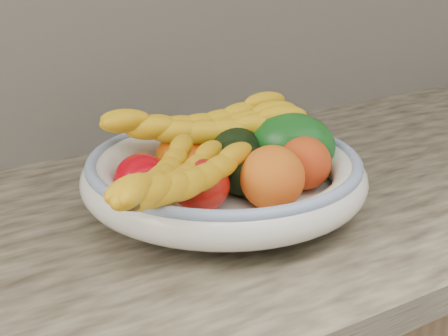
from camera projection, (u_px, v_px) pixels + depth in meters
The scene contains 13 objects.
fruit_bowl at pixel (224, 176), 0.94m from camera, with size 0.39×0.39×0.08m.
clementine_back_left at pixel (176, 154), 1.00m from camera, with size 0.06×0.06×0.05m, color #DE5B04.
clementine_back_right at pixel (210, 144), 1.05m from camera, with size 0.06×0.06×0.05m, color #F04F05.
clementine_back_mid at pixel (199, 156), 1.00m from camera, with size 0.05×0.05×0.05m, color #DE4D04.
tomato_left at pixel (142, 179), 0.89m from camera, with size 0.07×0.07×0.07m, color #BC010C.
tomato_near_left at pixel (200, 185), 0.87m from camera, with size 0.08×0.08×0.07m, color #AF130D.
avocado_center at pixel (239, 168), 0.92m from camera, with size 0.07×0.11×0.07m, color black.
avocado_right at pixel (236, 153), 0.98m from camera, with size 0.08×0.11×0.08m, color black.
green_mango at pixel (291, 144), 0.98m from camera, with size 0.08×0.13×0.09m, color #0E4D13.
peach_front at pixel (272, 178), 0.88m from camera, with size 0.08×0.08×0.08m, color orange.
peach_right at pixel (305, 163), 0.93m from camera, with size 0.07×0.07×0.07m, color orange.
banana_bunch_back at pixel (202, 131), 1.00m from camera, with size 0.31×0.11×0.09m, color yellow, non-canonical shape.
banana_bunch_front at pixel (174, 185), 0.82m from camera, with size 0.28×0.11×0.08m, color yellow, non-canonical shape.
Camera 1 is at (-0.47, 0.92, 1.29)m, focal length 55.00 mm.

